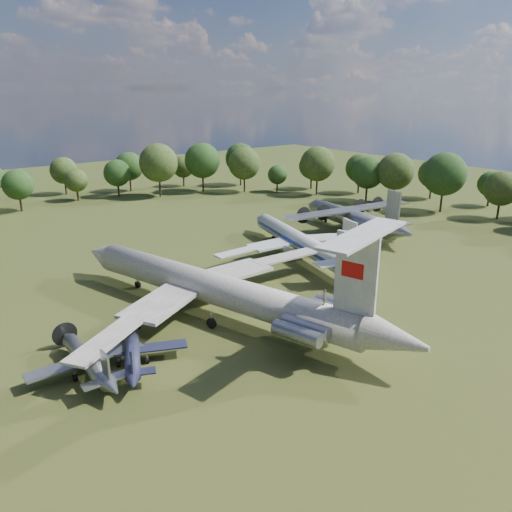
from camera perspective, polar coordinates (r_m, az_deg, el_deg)
ground at (r=71.60m, az=-4.84°, el=-5.20°), size 300.00×300.00×0.00m
il62_airliner at (r=66.56m, az=-4.68°, el=-4.37°), size 59.78×69.34×5.82m
tu104_jet at (r=89.67m, az=5.11°, el=1.25°), size 42.82×50.67×4.38m
an12_transport at (r=107.70m, az=10.82°, el=4.02°), size 35.86×39.04×4.63m
small_prop_west at (r=57.35m, az=-13.94°, el=-10.79°), size 17.55×19.79×2.40m
small_prop_northwest at (r=56.70m, az=-18.65°, el=-11.59°), size 12.44×16.95×2.48m
person_on_il62 at (r=56.37m, az=7.80°, el=-4.66°), size 0.79×0.72×1.81m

